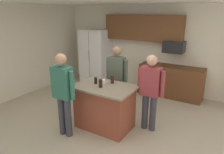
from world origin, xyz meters
name	(u,v)px	position (x,y,z in m)	size (l,w,h in m)	color
floor	(108,128)	(0.00, 0.00, 0.00)	(7.04, 7.04, 0.00)	#B7A88E
back_wall	(157,49)	(0.00, 2.80, 1.30)	(6.40, 0.10, 2.60)	beige
side_wall_left	(9,53)	(-3.20, 0.00, 1.30)	(0.10, 5.60, 2.60)	beige
cabinet_run_upper	(143,28)	(-0.40, 2.60, 1.93)	(2.40, 0.38, 0.75)	brown
cabinet_run_lower	(171,81)	(0.60, 2.48, 0.45)	(1.80, 0.63, 0.90)	brown
refrigerator	(96,56)	(-2.00, 2.38, 0.91)	(0.92, 0.76, 1.83)	white
microwave_over_range	(174,47)	(0.60, 2.50, 1.45)	(0.56, 0.40, 0.32)	black
kitchen_island	(105,107)	(-0.10, 0.02, 0.48)	(1.26, 0.85, 0.94)	brown
person_elder_center	(63,90)	(-0.61, -0.64, 0.97)	(0.57, 0.22, 1.68)	#383842
person_guest_left	(117,75)	(-0.25, 0.79, 0.94)	(0.57, 0.22, 1.63)	#383842
person_host_foreground	(150,88)	(0.74, 0.42, 0.92)	(0.57, 0.22, 1.61)	#383842
glass_pilsner	(112,80)	(-0.05, 0.25, 1.02)	(0.07, 0.07, 0.16)	black
glass_short_whisky	(96,81)	(-0.34, 0.06, 1.00)	(0.06, 0.06, 0.13)	black
mug_ceramic_white	(103,82)	(-0.20, 0.13, 0.98)	(0.12, 0.08, 0.09)	white
glass_dark_ale	(101,83)	(-0.13, -0.07, 1.02)	(0.07, 0.07, 0.16)	black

